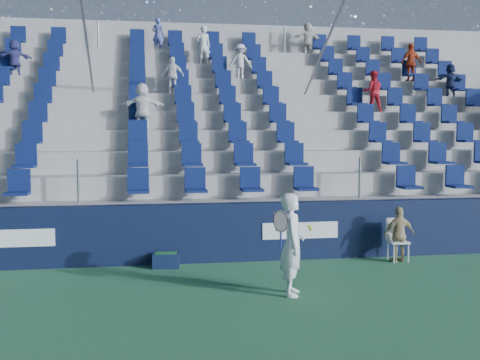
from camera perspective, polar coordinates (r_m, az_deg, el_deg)
The scene contains 7 objects.
ground at distance 9.48m, azimuth 1.62°, elevation -11.65°, with size 70.00×70.00×0.00m, color #2E6D44.
sponsor_wall at distance 12.38m, azimuth -1.17°, elevation -4.96°, with size 24.00×0.32×1.20m.
grandstand at distance 17.28m, azimuth -3.62°, elevation 2.84°, with size 24.00×8.17×6.63m.
tennis_player at distance 9.83m, azimuth 4.97°, elevation -6.08°, with size 0.69×0.69×1.67m.
line_judge_chair at distance 12.87m, azimuth 14.60°, elevation -5.20°, with size 0.40×0.41×0.88m.
line_judge at distance 12.74m, azimuth 14.87°, elevation -5.00°, with size 0.66×0.28×1.13m, color tan.
ball_bin at distance 11.96m, azimuth -7.02°, elevation -7.49°, with size 0.55×0.39×0.29m.
Camera 1 is at (-1.75, -8.94, 2.64)m, focal length 45.00 mm.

